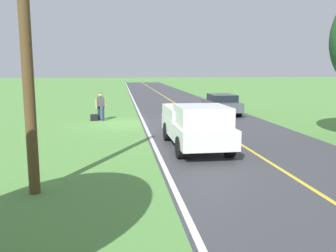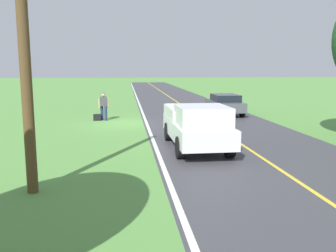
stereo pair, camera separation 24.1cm
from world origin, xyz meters
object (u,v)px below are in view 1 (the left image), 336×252
object	(u,v)px
pickup_truck_passing	(197,125)
sedan_near_oncoming	(221,104)
hitchhiker_walking	(101,105)
utility_pole_roadside	(26,43)
suitcase_carried	(94,118)

from	to	relation	value
pickup_truck_passing	sedan_near_oncoming	size ratio (longest dim) A/B	1.23
hitchhiker_walking	pickup_truck_passing	size ratio (longest dim) A/B	0.32
sedan_near_oncoming	utility_pole_roadside	world-z (taller)	utility_pole_roadside
sedan_near_oncoming	utility_pole_roadside	distance (m)	17.78
suitcase_carried	sedan_near_oncoming	world-z (taller)	sedan_near_oncoming
hitchhiker_walking	sedan_near_oncoming	xyz separation A→B (m)	(-8.17, -1.85, -0.23)
suitcase_carried	pickup_truck_passing	world-z (taller)	pickup_truck_passing
suitcase_carried	sedan_near_oncoming	xyz separation A→B (m)	(-8.58, -1.97, 0.55)
pickup_truck_passing	hitchhiker_walking	bearing A→B (deg)	-64.03
sedan_near_oncoming	utility_pole_roadside	xyz separation A→B (m)	(9.25, 14.88, 3.04)
sedan_near_oncoming	utility_pole_roadside	bearing A→B (deg)	58.13
pickup_truck_passing	sedan_near_oncoming	world-z (taller)	pickup_truck_passing
pickup_truck_passing	sedan_near_oncoming	bearing A→B (deg)	-111.09
hitchhiker_walking	suitcase_carried	bearing A→B (deg)	16.32
hitchhiker_walking	suitcase_carried	size ratio (longest dim) A/B	3.80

